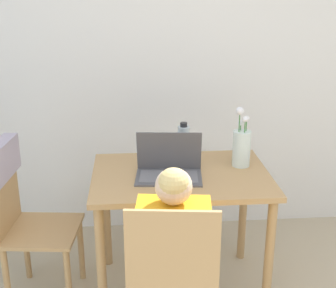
{
  "coord_description": "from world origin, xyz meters",
  "views": [
    {
      "loc": [
        -0.49,
        -0.98,
        1.78
      ],
      "look_at": [
        -0.3,
        1.4,
        0.93
      ],
      "focal_mm": 50.0,
      "sensor_mm": 36.0,
      "label": 1
    }
  ],
  "objects_px": {
    "laptop": "(169,166)",
    "water_bottle": "(183,143)",
    "chair_spare": "(17,199)",
    "person_seated": "(174,245)",
    "flower_vase": "(242,146)"
  },
  "relations": [
    {
      "from": "person_seated",
      "to": "water_bottle",
      "type": "relative_size",
      "value": 4.34
    },
    {
      "from": "person_seated",
      "to": "flower_vase",
      "type": "bearing_deg",
      "value": -118.4
    },
    {
      "from": "chair_spare",
      "to": "person_seated",
      "type": "bearing_deg",
      "value": -118.08
    },
    {
      "from": "chair_spare",
      "to": "laptop",
      "type": "xyz_separation_m",
      "value": [
        0.84,
        -0.03,
        0.18
      ]
    },
    {
      "from": "water_bottle",
      "to": "flower_vase",
      "type": "bearing_deg",
      "value": -15.61
    },
    {
      "from": "laptop",
      "to": "water_bottle",
      "type": "xyz_separation_m",
      "value": [
        0.1,
        0.2,
        0.06
      ]
    },
    {
      "from": "flower_vase",
      "to": "water_bottle",
      "type": "height_order",
      "value": "flower_vase"
    },
    {
      "from": "laptop",
      "to": "flower_vase",
      "type": "distance_m",
      "value": 0.45
    },
    {
      "from": "person_seated",
      "to": "laptop",
      "type": "distance_m",
      "value": 0.55
    },
    {
      "from": "person_seated",
      "to": "water_bottle",
      "type": "bearing_deg",
      "value": -92.99
    },
    {
      "from": "chair_spare",
      "to": "person_seated",
      "type": "distance_m",
      "value": 0.99
    },
    {
      "from": "laptop",
      "to": "water_bottle",
      "type": "height_order",
      "value": "same"
    },
    {
      "from": "laptop",
      "to": "flower_vase",
      "type": "height_order",
      "value": "flower_vase"
    },
    {
      "from": "chair_spare",
      "to": "water_bottle",
      "type": "xyz_separation_m",
      "value": [
        0.94,
        0.18,
        0.24
      ]
    },
    {
      "from": "laptop",
      "to": "water_bottle",
      "type": "distance_m",
      "value": 0.23
    }
  ]
}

